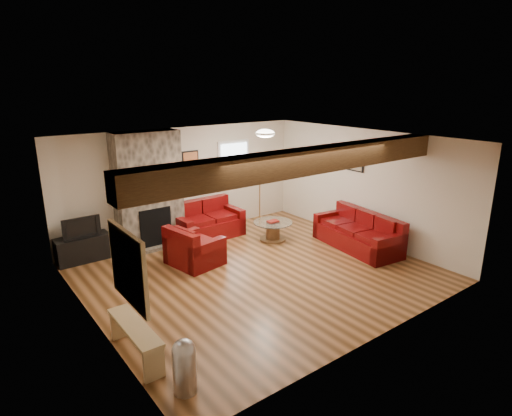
{
  "coord_description": "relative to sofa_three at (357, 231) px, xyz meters",
  "views": [
    {
      "loc": [
        -4.5,
        -5.93,
        3.47
      ],
      "look_at": [
        0.29,
        0.4,
        1.12
      ],
      "focal_mm": 30.0,
      "sensor_mm": 36.0,
      "label": 1
    }
  ],
  "objects": [
    {
      "name": "floor_lamp",
      "position": [
        -0.44,
        2.87,
        0.91
      ],
      "size": [
        0.39,
        0.39,
        1.53
      ],
      "color": "tan",
      "rests_on": "floor"
    },
    {
      "name": "pedal_bin",
      "position": [
        -5.11,
        -1.78,
        -0.05
      ],
      "size": [
        0.31,
        0.31,
        0.69
      ],
      "primitive_type": null,
      "rotation": [
        0.0,
        0.0,
        -0.14
      ],
      "color": "#AAABB0",
      "rests_on": "floor"
    },
    {
      "name": "back_window",
      "position": [
        -1.13,
        3.03,
        1.16
      ],
      "size": [
        0.9,
        0.08,
        1.1
      ],
      "primitive_type": null,
      "color": "white",
      "rests_on": "room"
    },
    {
      "name": "hatch_window",
      "position": [
        -5.44,
        -1.18,
        1.06
      ],
      "size": [
        0.08,
        1.0,
        0.9
      ],
      "primitive_type": null,
      "color": "tan",
      "rests_on": "room"
    },
    {
      "name": "sofa_three",
      "position": [
        0.0,
        0.0,
        0.0
      ],
      "size": [
        1.1,
        2.11,
        0.78
      ],
      "primitive_type": null,
      "rotation": [
        0.0,
        0.0,
        -1.7
      ],
      "color": "#410704",
      "rests_on": "floor"
    },
    {
      "name": "loveseat",
      "position": [
        -2.22,
        2.55,
        0.03
      ],
      "size": [
        1.58,
        0.93,
        0.83
      ],
      "primitive_type": null,
      "rotation": [
        0.0,
        0.0,
        0.02
      ],
      "color": "#410704",
      "rests_on": "floor"
    },
    {
      "name": "oak_beam",
      "position": [
        -2.48,
        -0.93,
        1.92
      ],
      "size": [
        6.0,
        0.36,
        0.38
      ],
      "primitive_type": "cube",
      "color": "#341F0F",
      "rests_on": "room"
    },
    {
      "name": "artwork_right",
      "position": [
        0.48,
        0.62,
        1.36
      ],
      "size": [
        0.06,
        0.55,
        0.42
      ],
      "primitive_type": null,
      "color": "black",
      "rests_on": "room"
    },
    {
      "name": "artwork_back",
      "position": [
        -2.33,
        3.03,
        1.31
      ],
      "size": [
        0.42,
        0.06,
        0.52
      ],
      "primitive_type": null,
      "color": "black",
      "rests_on": "room"
    },
    {
      "name": "chimney_breast",
      "position": [
        -3.48,
        2.81,
        0.83
      ],
      "size": [
        1.4,
        0.67,
        2.5
      ],
      "color": "#37332B",
      "rests_on": "floor"
    },
    {
      "name": "television",
      "position": [
        -4.93,
        2.85,
        0.34
      ],
      "size": [
        0.73,
        0.1,
        0.42
      ],
      "primitive_type": "imported",
      "color": "black",
      "rests_on": "tv_cabinet"
    },
    {
      "name": "coffee_table",
      "position": [
        -1.15,
        1.47,
        -0.17
      ],
      "size": [
        0.88,
        0.88,
        0.46
      ],
      "color": "#432A15",
      "rests_on": "floor"
    },
    {
      "name": "room",
      "position": [
        -2.48,
        0.32,
        0.86
      ],
      "size": [
        8.0,
        8.0,
        8.0
      ],
      "color": "#523115",
      "rests_on": "ground"
    },
    {
      "name": "ceiling_dome",
      "position": [
        -1.58,
        1.22,
        2.05
      ],
      "size": [
        0.4,
        0.4,
        0.18
      ],
      "primitive_type": null,
      "color": "white",
      "rests_on": "room"
    },
    {
      "name": "coal_bucket",
      "position": [
        -2.94,
        2.42,
        -0.24
      ],
      "size": [
        0.33,
        0.33,
        0.31
      ],
      "primitive_type": null,
      "color": "slate",
      "rests_on": "floor"
    },
    {
      "name": "tv_cabinet",
      "position": [
        -4.93,
        2.85,
        -0.13
      ],
      "size": [
        1.03,
        0.41,
        0.52
      ],
      "primitive_type": "cube",
      "color": "black",
      "rests_on": "floor"
    },
    {
      "name": "pine_bench",
      "position": [
        -5.31,
        -0.81,
        -0.16
      ],
      "size": [
        0.29,
        1.23,
        0.46
      ],
      "primitive_type": null,
      "color": "tan",
      "rests_on": "floor"
    },
    {
      "name": "armchair_red",
      "position": [
        -3.22,
        1.37,
        -0.0
      ],
      "size": [
        1.0,
        1.09,
        0.78
      ],
      "primitive_type": null,
      "rotation": [
        0.0,
        0.0,
        1.75
      ],
      "color": "#410704",
      "rests_on": "floor"
    }
  ]
}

